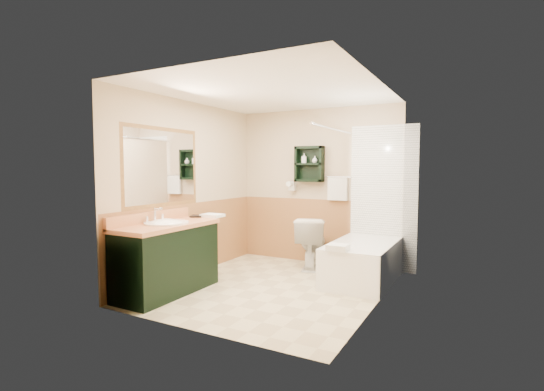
{
  "coord_description": "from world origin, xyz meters",
  "views": [
    {
      "loc": [
        2.28,
        -4.25,
        1.49
      ],
      "look_at": [
        -0.11,
        0.2,
        1.13
      ],
      "focal_mm": 26.0,
      "sensor_mm": 36.0,
      "label": 1
    }
  ],
  "objects_px": {
    "bathtub": "(364,261)",
    "soap_bottle_b": "(315,160)",
    "hair_dryer": "(292,186)",
    "toilet": "(311,243)",
    "wall_shelf": "(309,164)",
    "soap_bottle_a": "(304,161)",
    "vanity": "(167,258)",
    "vanity_book": "(191,209)"
  },
  "relations": [
    {
      "from": "bathtub",
      "to": "soap_bottle_b",
      "type": "relative_size",
      "value": 13.84
    },
    {
      "from": "hair_dryer",
      "to": "toilet",
      "type": "bearing_deg",
      "value": -32.55
    },
    {
      "from": "wall_shelf",
      "to": "toilet",
      "type": "height_order",
      "value": "wall_shelf"
    },
    {
      "from": "wall_shelf",
      "to": "soap_bottle_a",
      "type": "distance_m",
      "value": 0.1
    },
    {
      "from": "wall_shelf",
      "to": "soap_bottle_b",
      "type": "distance_m",
      "value": 0.11
    },
    {
      "from": "vanity",
      "to": "soap_bottle_b",
      "type": "height_order",
      "value": "soap_bottle_b"
    },
    {
      "from": "bathtub",
      "to": "vanity",
      "type": "bearing_deg",
      "value": -139.49
    },
    {
      "from": "wall_shelf",
      "to": "vanity",
      "type": "relative_size",
      "value": 0.42
    },
    {
      "from": "vanity",
      "to": "toilet",
      "type": "bearing_deg",
      "value": 61.29
    },
    {
      "from": "wall_shelf",
      "to": "toilet",
      "type": "bearing_deg",
      "value": -59.46
    },
    {
      "from": "hair_dryer",
      "to": "soap_bottle_a",
      "type": "relative_size",
      "value": 1.58
    },
    {
      "from": "wall_shelf",
      "to": "hair_dryer",
      "type": "relative_size",
      "value": 2.29
    },
    {
      "from": "vanity",
      "to": "soap_bottle_a",
      "type": "distance_m",
      "value": 2.61
    },
    {
      "from": "vanity",
      "to": "vanity_book",
      "type": "bearing_deg",
      "value": 104.47
    },
    {
      "from": "hair_dryer",
      "to": "soap_bottle_a",
      "type": "xyz_separation_m",
      "value": [
        0.22,
        -0.03,
        0.4
      ]
    },
    {
      "from": "bathtub",
      "to": "vanity_book",
      "type": "height_order",
      "value": "vanity_book"
    },
    {
      "from": "hair_dryer",
      "to": "vanity",
      "type": "relative_size",
      "value": 0.18
    },
    {
      "from": "soap_bottle_a",
      "to": "vanity",
      "type": "bearing_deg",
      "value": -110.38
    },
    {
      "from": "bathtub",
      "to": "soap_bottle_a",
      "type": "xyz_separation_m",
      "value": [
        -1.11,
        0.54,
        1.34
      ]
    },
    {
      "from": "vanity",
      "to": "vanity_book",
      "type": "relative_size",
      "value": 6.38
    },
    {
      "from": "bathtub",
      "to": "toilet",
      "type": "relative_size",
      "value": 1.95
    },
    {
      "from": "bathtub",
      "to": "soap_bottle_a",
      "type": "height_order",
      "value": "soap_bottle_a"
    },
    {
      "from": "toilet",
      "to": "bathtub",
      "type": "bearing_deg",
      "value": 146.45
    },
    {
      "from": "toilet",
      "to": "vanity_book",
      "type": "relative_size",
      "value": 3.72
    },
    {
      "from": "wall_shelf",
      "to": "vanity",
      "type": "height_order",
      "value": "wall_shelf"
    },
    {
      "from": "wall_shelf",
      "to": "soap_bottle_b",
      "type": "relative_size",
      "value": 5.07
    },
    {
      "from": "wall_shelf",
      "to": "hair_dryer",
      "type": "bearing_deg",
      "value": 175.24
    },
    {
      "from": "vanity",
      "to": "soap_bottle_a",
      "type": "height_order",
      "value": "soap_bottle_a"
    },
    {
      "from": "hair_dryer",
      "to": "bathtub",
      "type": "relative_size",
      "value": 0.16
    },
    {
      "from": "hair_dryer",
      "to": "vanity",
      "type": "xyz_separation_m",
      "value": [
        -0.59,
        -2.21,
        -0.78
      ]
    },
    {
      "from": "toilet",
      "to": "soap_bottle_b",
      "type": "bearing_deg",
      "value": -92.41
    },
    {
      "from": "wall_shelf",
      "to": "bathtub",
      "type": "height_order",
      "value": "wall_shelf"
    },
    {
      "from": "soap_bottle_a",
      "to": "hair_dryer",
      "type": "bearing_deg",
      "value": 172.1
    },
    {
      "from": "vanity_book",
      "to": "soap_bottle_a",
      "type": "height_order",
      "value": "soap_bottle_a"
    },
    {
      "from": "vanity",
      "to": "soap_bottle_a",
      "type": "relative_size",
      "value": 8.65
    },
    {
      "from": "wall_shelf",
      "to": "soap_bottle_a",
      "type": "xyz_separation_m",
      "value": [
        -0.08,
        -0.01,
        0.05
      ]
    },
    {
      "from": "bathtub",
      "to": "hair_dryer",
      "type": "bearing_deg",
      "value": 156.62
    },
    {
      "from": "vanity",
      "to": "hair_dryer",
      "type": "bearing_deg",
      "value": 74.95
    },
    {
      "from": "hair_dryer",
      "to": "toilet",
      "type": "xyz_separation_m",
      "value": [
        0.46,
        -0.29,
        -0.82
      ]
    },
    {
      "from": "vanity",
      "to": "soap_bottle_b",
      "type": "relative_size",
      "value": 12.13
    },
    {
      "from": "vanity_book",
      "to": "soap_bottle_a",
      "type": "relative_size",
      "value": 1.36
    },
    {
      "from": "hair_dryer",
      "to": "toilet",
      "type": "relative_size",
      "value": 0.31
    }
  ]
}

